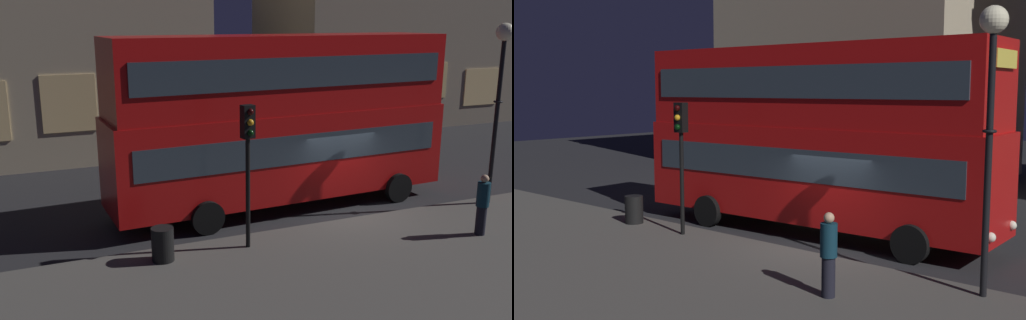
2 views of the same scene
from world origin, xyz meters
TOP-DOWN VIEW (x-y plane):
  - ground_plane at (0.00, 0.00)m, footprint 80.00×80.00m
  - sidewalk_slab at (0.00, -5.27)m, footprint 44.00×9.07m
  - double_decker_bus at (-1.49, 1.42)m, footprint 11.41×3.21m
  - traffic_light_near_kerb at (-3.91, -1.62)m, footprint 0.35×0.38m
  - street_lamp at (4.82, -1.26)m, footprint 0.55×0.55m
  - pedestrian at (2.45, -3.34)m, footprint 0.35×0.35m
  - litter_bin at (-6.21, -1.58)m, footprint 0.56×0.56m

SIDE VIEW (x-z plane):
  - ground_plane at x=0.00m, z-range 0.00..0.00m
  - sidewalk_slab at x=0.00m, z-range 0.00..0.12m
  - litter_bin at x=-6.21m, z-range 0.12..0.99m
  - pedestrian at x=2.45m, z-range 0.15..1.89m
  - traffic_light_near_kerb at x=-3.91m, z-range 0.96..4.77m
  - double_decker_bus at x=-1.49m, z-range 0.30..5.85m
  - street_lamp at x=4.82m, z-range 1.63..7.43m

